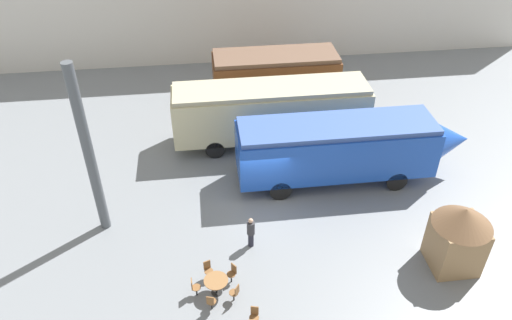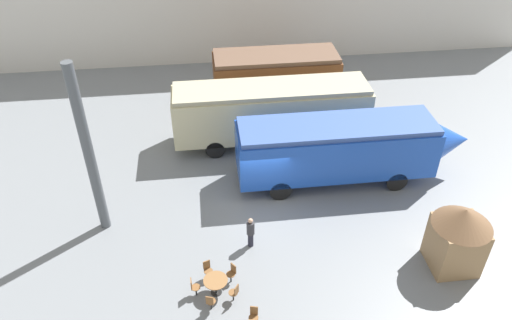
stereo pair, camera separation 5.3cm
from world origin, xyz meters
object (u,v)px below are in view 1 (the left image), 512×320
Objects in this scene: cafe_table_mid at (216,282)px; ticket_kiosk at (459,235)px; visitor_person at (251,231)px; passenger_coach_wooden at (275,77)px; streamlined_locomotive at (351,146)px; passenger_coach_vintage at (271,110)px.

cafe_table_mid is 0.31× the size of ticket_kiosk.
ticket_kiosk is (8.03, -2.05, 0.84)m from visitor_person.
passenger_coach_wooden reaches higher than streamlined_locomotive.
passenger_coach_wooden is 14.40m from ticket_kiosk.
passenger_coach_vintage reaches higher than visitor_person.
ticket_kiosk is (2.68, -6.14, -0.26)m from streamlined_locomotive.
passenger_coach_vintage reaches higher than cafe_table_mid.
passenger_coach_wooden is 2.44× the size of ticket_kiosk.
passenger_coach_wooden is at bearing 111.40° from ticket_kiosk.
cafe_table_mid is at bearing -178.23° from ticket_kiosk.
visitor_person is 0.51× the size of ticket_kiosk.
streamlined_locomotive is (3.36, -3.72, -0.08)m from passenger_coach_vintage.
passenger_coach_vintage is at bearing 132.06° from streamlined_locomotive.
cafe_table_mid is 0.61× the size of visitor_person.
visitor_person is (-2.00, -7.81, -1.19)m from passenger_coach_vintage.
passenger_coach_wooden is at bearing 109.51° from streamlined_locomotive.
passenger_coach_vintage reaches higher than streamlined_locomotive.
passenger_coach_wooden is 0.63× the size of streamlined_locomotive.
passenger_coach_wooden is 14.47m from cafe_table_mid.
ticket_kiosk is at bearing -66.42° from streamlined_locomotive.
ticket_kiosk is at bearing -14.29° from visitor_person.
visitor_person is 8.33m from ticket_kiosk.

